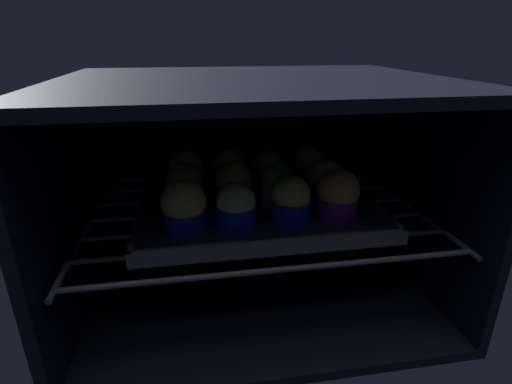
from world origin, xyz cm
name	(u,v)px	position (x,y,z in cm)	size (l,w,h in cm)	color
oven_cavity	(251,183)	(0.00, 26.25, 17.00)	(59.00, 47.00, 37.00)	black
oven_rack	(255,210)	(0.00, 22.00, 13.60)	(54.80, 42.00, 0.80)	#444756
baking_tray	(256,207)	(0.00, 20.79, 14.68)	(38.03, 30.28, 2.20)	#4C4C51
muffin_row0_col0	(184,207)	(-11.64, 13.20, 18.80)	(6.45, 6.45, 7.61)	#1928B7
muffin_row0_col1	(236,207)	(-4.27, 12.74, 18.38)	(5.88, 5.88, 6.79)	#1928B7
muffin_row0_col2	(290,200)	(3.94, 13.35, 18.74)	(5.88, 5.88, 7.85)	#1928B7
muffin_row0_col3	(338,195)	(11.30, 13.23, 18.99)	(6.35, 6.35, 7.92)	#7A238C
muffin_row1_col0	(185,188)	(-11.53, 20.88, 18.78)	(5.88, 5.88, 8.06)	#7A238C
muffin_row1_col1	(234,185)	(-3.62, 20.83, 18.69)	(5.97, 5.97, 7.73)	#1928B7
muffin_row1_col2	(278,185)	(3.56, 20.37, 18.44)	(5.88, 5.88, 7.63)	silver
muffin_row1_col3	(325,181)	(11.84, 20.80, 18.57)	(6.11, 6.11, 7.14)	#1928B7
muffin_row2_col0	(186,172)	(-11.33, 28.83, 18.74)	(6.29, 6.29, 7.55)	#1928B7
muffin_row2_col1	(230,170)	(-3.50, 28.73, 18.79)	(5.88, 5.88, 7.73)	#0C8C84
muffin_row2_col2	(268,169)	(3.58, 28.66, 18.48)	(5.88, 5.88, 7.12)	silver
muffin_row2_col3	(309,167)	(11.36, 28.50, 18.63)	(5.88, 5.88, 7.28)	#1928B7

